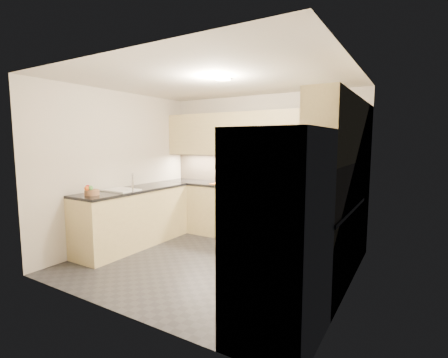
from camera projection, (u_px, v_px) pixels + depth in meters
floor at (211, 263)px, 4.55m from camera, size 3.60×3.20×0.00m
ceiling at (210, 80)px, 4.26m from camera, size 3.60×3.20×0.02m
wall_back at (260, 167)px, 5.77m from camera, size 3.60×0.02×2.50m
wall_front at (117, 189)px, 3.05m from camera, size 3.60×0.02×2.50m
wall_left at (120, 169)px, 5.33m from camera, size 0.02×3.20×2.50m
wall_right at (350, 183)px, 3.48m from camera, size 0.02×3.20×2.50m
base_cab_back_left at (201, 207)px, 6.16m from camera, size 1.42×0.60×0.90m
base_cab_back_right at (315, 222)px, 5.04m from camera, size 1.42×0.60×0.90m
base_cab_right at (323, 247)px, 3.85m from camera, size 0.60×1.70×0.90m
base_cab_peninsula at (134, 218)px, 5.27m from camera, size 0.60×2.00×0.90m
countertop_back_left at (201, 183)px, 6.11m from camera, size 1.42×0.63×0.04m
countertop_back_right at (316, 192)px, 4.99m from camera, size 1.42×0.63×0.04m
countertop_right at (324, 208)px, 3.80m from camera, size 0.63×1.70×0.04m
countertop_peninsula at (133, 190)px, 5.21m from camera, size 0.63×2.00×0.04m
upper_cab_back at (256, 134)px, 5.55m from camera, size 3.60×0.35×0.75m
upper_cab_right at (341, 130)px, 3.74m from camera, size 0.35×1.95×0.75m
backsplash_back at (260, 170)px, 5.77m from camera, size 3.60×0.01×0.51m
backsplash_right at (357, 183)px, 3.87m from camera, size 0.01×2.30×0.51m
gas_range at (252, 214)px, 5.58m from camera, size 0.76×0.65×0.91m
range_cooktop at (252, 187)px, 5.53m from camera, size 0.76×0.65×0.03m
oven_door_glass at (243, 218)px, 5.30m from camera, size 0.62×0.02×0.45m
oven_handle at (242, 202)px, 5.25m from camera, size 0.60×0.02×0.02m
microwave at (256, 141)px, 5.54m from camera, size 0.76×0.40×0.40m
microwave_door at (250, 141)px, 5.37m from camera, size 0.60×0.01×0.28m
refrigerator at (279, 236)px, 2.72m from camera, size 0.70×0.90×1.80m
fridge_handle_left at (230, 229)px, 2.75m from camera, size 0.02×0.02×1.20m
fridge_handle_right at (249, 220)px, 3.06m from camera, size 0.02×0.02×1.20m
sink_basin at (121, 194)px, 5.01m from camera, size 0.52×0.38×0.16m
faucet at (133, 183)px, 4.85m from camera, size 0.03×0.03×0.28m
utensil_bowl at (348, 188)px, 4.66m from camera, size 0.33×0.33×0.18m
cutting_board at (223, 184)px, 5.72m from camera, size 0.47×0.38×0.01m
fruit_basket at (92, 193)px, 4.57m from camera, size 0.27×0.27×0.07m
fruit_apple at (88, 187)px, 4.54m from camera, size 0.07×0.07×0.07m
fruit_pear at (91, 188)px, 4.47m from camera, size 0.07×0.07×0.07m
dish_towel_check at (232, 211)px, 5.35m from camera, size 0.18×0.03×0.34m
fruit_orange at (87, 188)px, 4.44m from camera, size 0.06×0.06×0.06m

